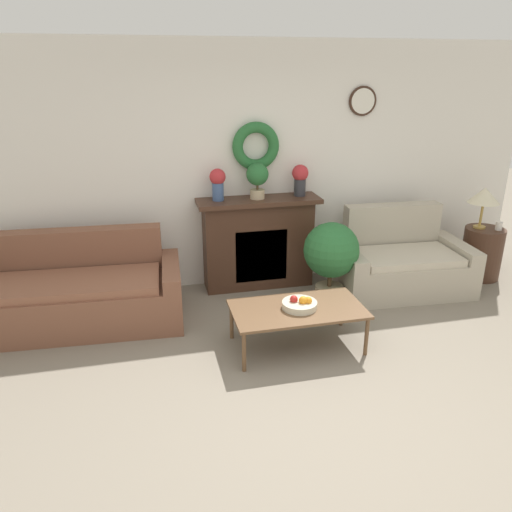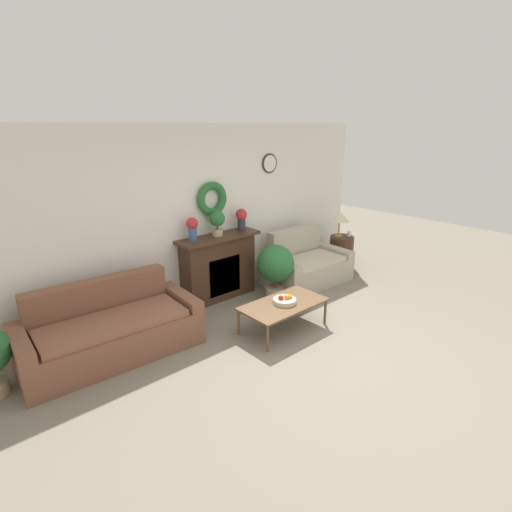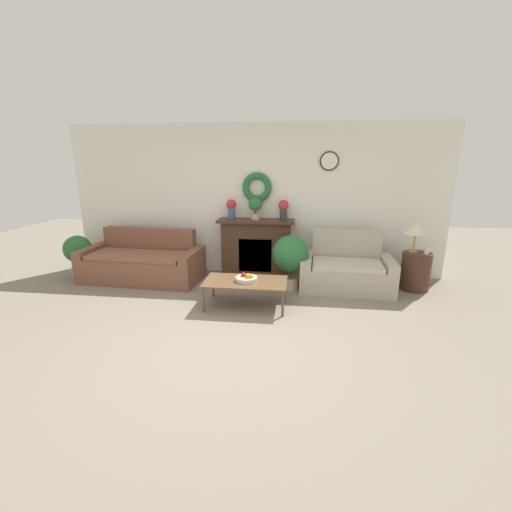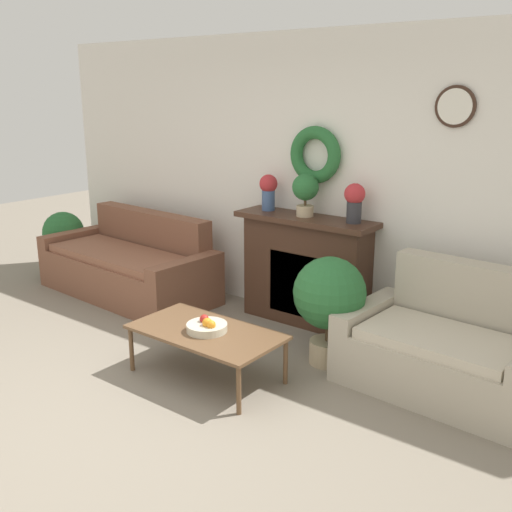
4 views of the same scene
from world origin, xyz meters
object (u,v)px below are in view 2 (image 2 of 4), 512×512
(table_lamp, at_px, (340,217))
(loveseat_right, at_px, (305,265))
(fruit_bowl, at_px, (285,300))
(couch_left, at_px, (110,330))
(vase_on_mantel_right, at_px, (241,218))
(potted_plant_floor_by_loveseat, at_px, (275,266))
(side_table_by_loveseat, at_px, (341,252))
(potted_plant_on_mantel, at_px, (217,221))
(vase_on_mantel_left, at_px, (192,227))
(mug, at_px, (349,234))
(fireplace, at_px, (219,267))
(coffee_table, at_px, (283,305))

(table_lamp, bearing_deg, loveseat_right, -173.96)
(loveseat_right, xyz_separation_m, fruit_bowl, (-1.52, -0.98, 0.12))
(couch_left, bearing_deg, loveseat_right, 3.27)
(loveseat_right, distance_m, table_lamp, 1.28)
(vase_on_mantel_right, distance_m, potted_plant_floor_by_loveseat, 0.95)
(side_table_by_loveseat, relative_size, potted_plant_on_mantel, 1.57)
(couch_left, relative_size, vase_on_mantel_left, 6.09)
(fruit_bowl, height_order, table_lamp, table_lamp)
(couch_left, relative_size, potted_plant_on_mantel, 5.37)
(mug, height_order, vase_on_mantel_left, vase_on_mantel_left)
(vase_on_mantel_left, height_order, potted_plant_on_mantel, potted_plant_on_mantel)
(couch_left, height_order, table_lamp, table_lamp)
(fireplace, bearing_deg, potted_plant_floor_by_loveseat, -44.83)
(side_table_by_loveseat, bearing_deg, vase_on_mantel_left, 172.84)
(table_lamp, bearing_deg, vase_on_mantel_right, 170.80)
(table_lamp, height_order, mug, table_lamp)
(mug, relative_size, vase_on_mantel_right, 0.28)
(couch_left, xyz_separation_m, loveseat_right, (3.53, 0.01, -0.00))
(loveseat_right, relative_size, vase_on_mantel_right, 4.36)
(couch_left, distance_m, loveseat_right, 3.53)
(coffee_table, relative_size, vase_on_mantel_right, 3.39)
(fireplace, distance_m, side_table_by_loveseat, 2.72)
(fireplace, relative_size, vase_on_mantel_left, 3.95)
(fireplace, bearing_deg, mug, -9.54)
(side_table_by_loveseat, distance_m, potted_plant_floor_by_loveseat, 2.07)
(potted_plant_on_mantel, bearing_deg, fireplace, 48.14)
(couch_left, relative_size, vase_on_mantel_right, 6.04)
(mug, distance_m, potted_plant_on_mantel, 2.90)
(side_table_by_loveseat, distance_m, vase_on_mantel_left, 3.29)
(loveseat_right, distance_m, potted_plant_on_mantel, 1.91)
(side_table_by_loveseat, xyz_separation_m, table_lamp, (-0.06, 0.05, 0.70))
(loveseat_right, distance_m, side_table_by_loveseat, 1.12)
(potted_plant_floor_by_loveseat, bearing_deg, coffee_table, -127.98)
(vase_on_mantel_left, bearing_deg, potted_plant_on_mantel, -2.64)
(table_lamp, distance_m, potted_plant_floor_by_loveseat, 2.05)
(mug, bearing_deg, side_table_by_loveseat, 142.13)
(coffee_table, xyz_separation_m, vase_on_mantel_left, (-0.47, 1.43, 0.89))
(couch_left, relative_size, fruit_bowl, 6.72)
(fireplace, bearing_deg, potted_plant_on_mantel, -131.86)
(coffee_table, distance_m, vase_on_mantel_right, 1.75)
(fruit_bowl, height_order, vase_on_mantel_right, vase_on_mantel_right)
(vase_on_mantel_right, bearing_deg, fireplace, -179.34)
(side_table_by_loveseat, xyz_separation_m, vase_on_mantel_left, (-3.13, 0.39, 0.94))
(coffee_table, height_order, side_table_by_loveseat, side_table_by_loveseat)
(fireplace, bearing_deg, vase_on_mantel_right, 0.66)
(couch_left, xyz_separation_m, fruit_bowl, (2.01, -0.97, 0.12))
(fruit_bowl, bearing_deg, mug, 19.37)
(coffee_table, xyz_separation_m, potted_plant_on_mantel, (-0.03, 1.41, 0.93))
(vase_on_mantel_left, bearing_deg, potted_plant_floor_by_loveseat, -30.53)
(vase_on_mantel_left, bearing_deg, side_table_by_loveseat, -7.16)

